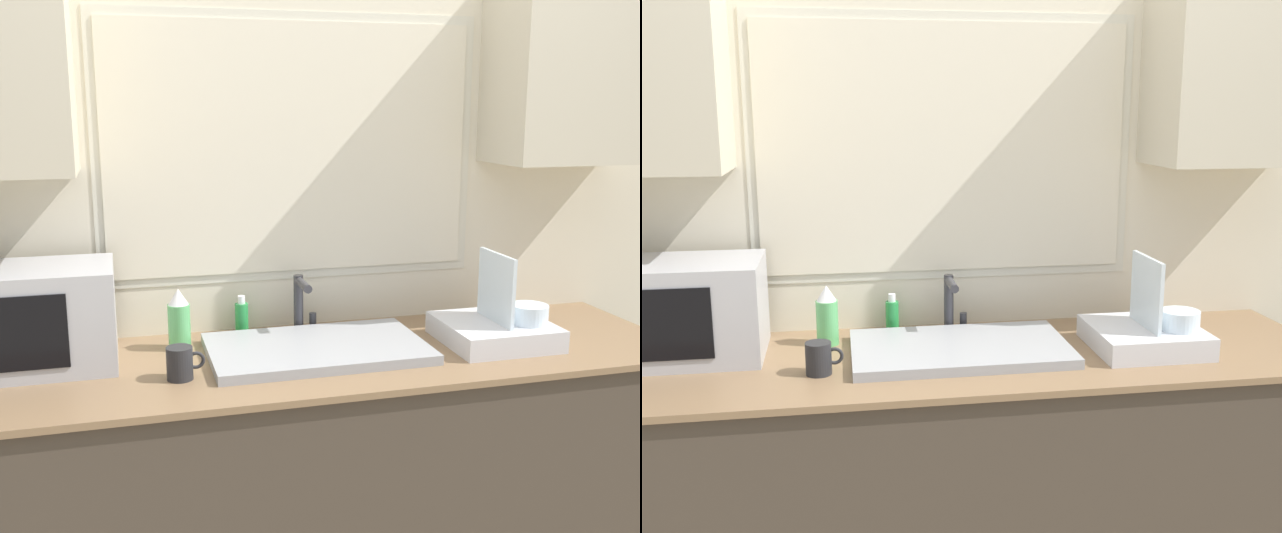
# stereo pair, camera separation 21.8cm
# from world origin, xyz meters

# --- Properties ---
(countertop) EXTENTS (2.29, 0.68, 0.88)m
(countertop) POSITION_xyz_m (0.00, 0.32, 0.44)
(countertop) COLOR #42382D
(countertop) RESTS_ON ground_plane
(wall_back) EXTENTS (6.00, 0.38, 2.60)m
(wall_back) POSITION_xyz_m (0.00, 0.64, 1.38)
(wall_back) COLOR beige
(wall_back) RESTS_ON ground_plane
(sink_basin) EXTENTS (0.66, 0.41, 0.03)m
(sink_basin) POSITION_xyz_m (-0.00, 0.33, 0.90)
(sink_basin) COLOR #9EA0A5
(sink_basin) RESTS_ON countertop
(faucet) EXTENTS (0.08, 0.15, 0.19)m
(faucet) POSITION_xyz_m (0.00, 0.55, 0.99)
(faucet) COLOR #333338
(faucet) RESTS_ON countertop
(microwave) EXTENTS (0.50, 0.32, 0.29)m
(microwave) POSITION_xyz_m (-0.83, 0.44, 1.03)
(microwave) COLOR #B2B2B7
(microwave) RESTS_ON countertop
(dish_rack) EXTENTS (0.33, 0.33, 0.29)m
(dish_rack) POSITION_xyz_m (0.58, 0.28, 0.93)
(dish_rack) COLOR silver
(dish_rack) RESTS_ON countertop
(spray_bottle) EXTENTS (0.07, 0.07, 0.19)m
(spray_bottle) POSITION_xyz_m (-0.40, 0.49, 0.97)
(spray_bottle) COLOR #59B266
(spray_bottle) RESTS_ON countertop
(soap_bottle) EXTENTS (0.04, 0.04, 0.13)m
(soap_bottle) POSITION_xyz_m (-0.19, 0.59, 0.94)
(soap_bottle) COLOR #268C3F
(soap_bottle) RESTS_ON countertop
(mug_near_sink) EXTENTS (0.11, 0.07, 0.09)m
(mug_near_sink) POSITION_xyz_m (-0.42, 0.22, 0.93)
(mug_near_sink) COLOR #262628
(mug_near_sink) RESTS_ON countertop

